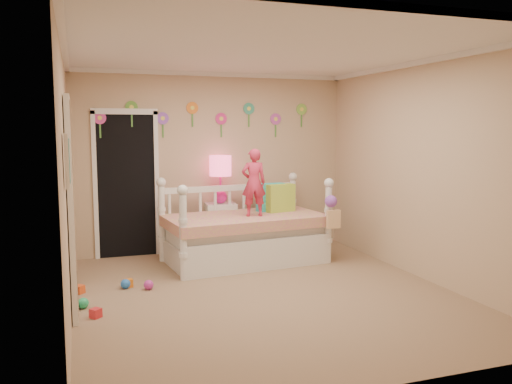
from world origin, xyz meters
name	(u,v)px	position (x,y,z in m)	size (l,w,h in m)	color
floor	(265,294)	(0.00, 0.00, 0.00)	(4.00, 4.50, 0.01)	#7F684C
ceiling	(266,51)	(0.00, 0.00, 2.60)	(4.00, 4.50, 0.01)	white
back_wall	(213,163)	(0.00, 2.25, 1.30)	(4.00, 0.01, 2.60)	tan
left_wall	(66,181)	(-2.00, 0.00, 1.30)	(0.01, 4.50, 2.60)	tan
right_wall	(424,171)	(2.00, 0.00, 1.30)	(0.01, 4.50, 2.60)	tan
crown_molding	(266,53)	(0.00, 0.00, 2.57)	(4.00, 4.50, 0.06)	white
daybed	(245,220)	(0.21, 1.41, 0.58)	(2.13, 1.14, 1.15)	white
pillow_turquoise	(270,197)	(0.66, 1.63, 0.84)	(0.39, 0.14, 0.39)	#28BFC8
pillow_lime	(280,198)	(0.78, 1.53, 0.83)	(0.41, 0.15, 0.39)	#A8CE3E
child	(254,183)	(0.30, 1.29, 1.09)	(0.33, 0.21, 0.89)	#CD2E4F
nightstand	(221,228)	(0.06, 2.07, 0.36)	(0.43, 0.33, 0.72)	white
table_lamp	(220,172)	(0.06, 2.07, 1.18)	(0.32, 0.32, 0.69)	#EC1F97
closet_doorway	(127,184)	(-1.25, 2.23, 1.03)	(0.90, 0.04, 2.07)	black
flower_decals	(207,119)	(-0.09, 2.24, 1.94)	(3.40, 0.02, 0.50)	#B2668C
mirror_closet	(72,203)	(-1.96, 0.30, 1.05)	(0.07, 1.30, 2.10)	white
wall_picture	(67,160)	(-1.97, -0.90, 1.55)	(0.05, 0.34, 0.42)	white
hanging_bag	(331,213)	(1.23, 0.85, 0.70)	(0.20, 0.16, 0.36)	beige
toy_scatter	(116,297)	(-1.57, 0.24, 0.06)	(0.80, 1.30, 0.11)	#996666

